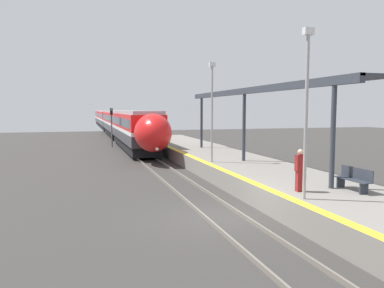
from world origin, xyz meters
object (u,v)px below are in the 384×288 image
(train, at_px, (112,120))
(railway_signal, at_px, (112,123))
(person_waiting, at_px, (300,170))
(lamppost_near, at_px, (306,103))
(platform_bench, at_px, (354,178))
(lamppost_mid, at_px, (212,106))

(train, relative_size, railway_signal, 19.33)
(person_waiting, bearing_deg, lamppost_near, -115.39)
(platform_bench, xyz_separation_m, railway_signal, (-6.88, 29.55, 1.16))
(person_waiting, bearing_deg, train, 93.07)
(railway_signal, xyz_separation_m, lamppost_near, (4.28, -30.19, 1.68))
(railway_signal, bearing_deg, person_waiting, -80.64)
(person_waiting, distance_m, lamppost_near, 2.76)
(platform_bench, height_order, railway_signal, railway_signal)
(platform_bench, relative_size, lamppost_mid, 0.29)
(train, xyz_separation_m, lamppost_near, (2.37, -54.84, 2.01))
(train, height_order, lamppost_mid, lamppost_mid)
(train, height_order, person_waiting, train)
(person_waiting, distance_m, railway_signal, 29.50)
(lamppost_near, xyz_separation_m, lamppost_mid, (0.00, 9.67, 0.00))
(platform_bench, distance_m, person_waiting, 2.17)
(lamppost_near, bearing_deg, platform_bench, 13.74)
(platform_bench, relative_size, person_waiting, 1.06)
(person_waiting, relative_size, lamppost_mid, 0.28)
(lamppost_mid, bearing_deg, platform_bench, -73.92)
(person_waiting, bearing_deg, railway_signal, 99.36)
(railway_signal, relative_size, lamppost_near, 0.72)
(lamppost_mid, bearing_deg, train, 93.00)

